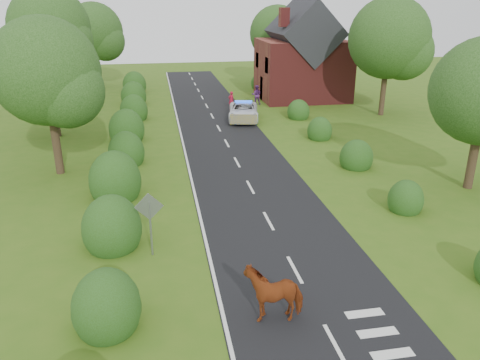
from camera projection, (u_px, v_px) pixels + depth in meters
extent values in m
plane|color=#3A6116|center=(295.00, 270.00, 16.72)|extent=(120.00, 120.00, 0.00)
cube|color=black|center=(229.00, 148.00, 30.49)|extent=(6.00, 70.00, 0.02)
cube|color=white|center=(336.00, 345.00, 13.04)|extent=(0.12, 1.80, 0.01)
cube|color=white|center=(295.00, 269.00, 16.71)|extent=(0.12, 1.80, 0.01)
cube|color=white|center=(269.00, 221.00, 20.39)|extent=(0.12, 1.80, 0.01)
cube|color=white|center=(250.00, 187.00, 24.06)|extent=(0.12, 1.80, 0.01)
cube|color=white|center=(237.00, 162.00, 27.73)|extent=(0.12, 1.80, 0.01)
cube|color=white|center=(227.00, 143.00, 31.40)|extent=(0.12, 1.80, 0.01)
cube|color=white|center=(219.00, 128.00, 35.07)|extent=(0.12, 1.80, 0.01)
cube|color=white|center=(212.00, 116.00, 38.74)|extent=(0.12, 1.80, 0.01)
cube|color=white|center=(207.00, 106.00, 42.41)|extent=(0.12, 1.80, 0.01)
cube|color=white|center=(202.00, 97.00, 46.08)|extent=(0.12, 1.80, 0.01)
cube|color=white|center=(198.00, 90.00, 49.75)|extent=(0.12, 1.80, 0.01)
cube|color=white|center=(195.00, 84.00, 53.43)|extent=(0.12, 1.80, 0.01)
cube|color=white|center=(192.00, 79.00, 57.10)|extent=(0.12, 1.80, 0.01)
cube|color=white|center=(189.00, 74.00, 60.77)|extent=(0.12, 1.80, 0.01)
cube|color=white|center=(185.00, 150.00, 30.00)|extent=(0.12, 70.00, 0.01)
cube|color=white|center=(392.00, 354.00, 12.73)|extent=(1.20, 0.35, 0.01)
cube|color=white|center=(378.00, 332.00, 13.55)|extent=(1.20, 0.35, 0.01)
cube|color=white|center=(364.00, 313.00, 14.38)|extent=(1.20, 0.35, 0.01)
ellipsoid|color=#244610|center=(107.00, 308.00, 13.60)|extent=(2.00, 2.10, 2.40)
ellipsoid|color=#244610|center=(112.00, 229.00, 18.13)|extent=(2.30, 2.41, 2.70)
ellipsoid|color=#244610|center=(115.00, 181.00, 22.66)|extent=(2.50, 2.62, 3.00)
ellipsoid|color=#244610|center=(126.00, 152.00, 27.34)|extent=(2.10, 2.20, 2.50)
ellipsoid|color=#244610|center=(127.00, 129.00, 31.87)|extent=(2.40, 2.52, 2.80)
ellipsoid|color=#244610|center=(134.00, 111.00, 37.45)|extent=(2.20, 2.31, 2.60)
ellipsoid|color=#244610|center=(134.00, 96.00, 42.91)|extent=(2.30, 2.41, 2.70)
ellipsoid|color=#244610|center=(134.00, 85.00, 48.39)|extent=(2.40, 2.52, 2.80)
ellipsoid|color=#244610|center=(406.00, 200.00, 21.27)|extent=(1.60, 1.68, 1.90)
ellipsoid|color=#244610|center=(356.00, 158.00, 26.79)|extent=(1.90, 2.00, 2.10)
ellipsoid|color=#244610|center=(320.00, 131.00, 32.29)|extent=(1.70, 1.78, 2.00)
ellipsoid|color=#244610|center=(298.00, 112.00, 37.84)|extent=(1.80, 1.89, 2.00)
ellipsoid|color=#244610|center=(259.00, 83.00, 50.66)|extent=(1.70, 1.78, 2.00)
cylinder|color=#332316|center=(56.00, 139.00, 25.36)|extent=(0.44, 0.44, 3.96)
sphere|color=#163C0F|center=(46.00, 71.00, 24.06)|extent=(5.60, 5.60, 5.60)
sphere|color=#4A722F|center=(66.00, 90.00, 24.04)|extent=(3.92, 3.92, 3.92)
cylinder|color=#332316|center=(54.00, 110.00, 32.50)|extent=(0.44, 0.44, 3.74)
sphere|color=#163C0F|center=(47.00, 60.00, 31.27)|extent=(5.60, 5.60, 5.60)
sphere|color=#4A722F|center=(63.00, 74.00, 31.22)|extent=(3.92, 3.92, 3.92)
cylinder|color=#332316|center=(57.00, 80.00, 41.23)|extent=(0.44, 0.44, 4.84)
sphere|color=#163C0F|center=(50.00, 28.00, 39.64)|extent=(6.80, 6.80, 6.80)
sphere|color=#4A722F|center=(65.00, 41.00, 39.61)|extent=(4.76, 4.76, 4.76)
cylinder|color=#332316|center=(98.00, 68.00, 50.94)|extent=(0.44, 0.44, 4.18)
sphere|color=#163C0F|center=(94.00, 31.00, 49.57)|extent=(6.00, 6.00, 6.00)
sphere|color=#4A722F|center=(105.00, 41.00, 49.53)|extent=(4.20, 4.20, 4.20)
cylinder|color=#332316|center=(473.00, 155.00, 23.42)|extent=(0.44, 0.44, 3.52)
cylinder|color=#332316|center=(383.00, 89.00, 38.44)|extent=(0.44, 0.44, 4.40)
sphere|color=#163C0F|center=(389.00, 38.00, 37.00)|extent=(6.40, 6.40, 6.40)
sphere|color=#4A722F|center=(405.00, 51.00, 36.96)|extent=(4.48, 4.48, 4.48)
cylinder|color=#332316|center=(276.00, 67.00, 52.38)|extent=(0.44, 0.44, 3.96)
sphere|color=#163C0F|center=(277.00, 33.00, 51.08)|extent=(6.00, 6.00, 6.00)
sphere|color=#4A722F|center=(287.00, 42.00, 51.03)|extent=(4.20, 4.20, 4.20)
cylinder|color=gray|center=(151.00, 229.00, 17.33)|extent=(0.08, 0.08, 2.20)
cube|color=gray|center=(149.00, 207.00, 17.01)|extent=(1.06, 0.04, 1.06)
cube|color=maroon|center=(302.00, 70.00, 44.84)|extent=(8.00, 7.00, 5.50)
cube|color=black|center=(304.00, 32.00, 43.60)|extent=(5.94, 7.40, 5.94)
cube|color=maroon|center=(284.00, 17.00, 40.84)|extent=(0.80, 0.80, 1.60)
imported|color=brown|center=(274.00, 294.00, 14.14)|extent=(2.02, 1.08, 1.43)
imported|color=white|center=(243.00, 111.00, 37.46)|extent=(3.16, 5.28, 1.37)
cube|color=yellow|center=(243.00, 119.00, 35.15)|extent=(2.03, 0.44, 0.76)
cube|color=blue|center=(243.00, 102.00, 37.18)|extent=(1.40, 0.53, 0.14)
imported|color=#A3122C|center=(231.00, 100.00, 41.14)|extent=(0.66, 0.57, 1.53)
imported|color=#59266F|center=(256.00, 95.00, 42.81)|extent=(1.00, 0.87, 1.76)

